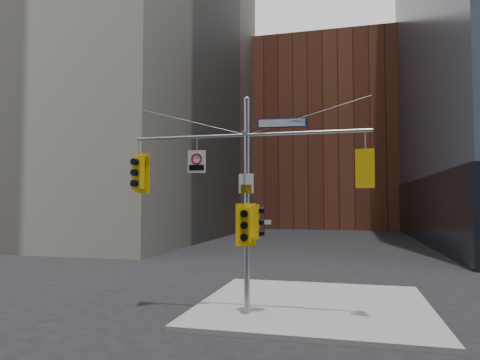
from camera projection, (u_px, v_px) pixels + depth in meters
The scene contains 13 objects.
ground at pixel (231, 337), 11.96m from camera, with size 160.00×160.00×0.00m, color black.
sidewalk_corner at pixel (314, 305), 15.35m from camera, with size 8.00×8.00×0.15m, color gray.
brick_midrise at pixel (326, 139), 68.85m from camera, with size 26.00×20.00×28.00m, color brown.
signal_assembly at pixel (247, 182), 14.12m from camera, with size 8.00×0.80×7.30m.
traffic_light_west_arm at pixel (138, 173), 15.12m from camera, with size 0.67×0.59×1.41m.
traffic_light_east_arm at pixel (366, 169), 13.22m from camera, with size 0.57×0.51×1.21m.
traffic_light_pole_side at pixel (257, 221), 13.99m from camera, with size 0.45×0.38×1.11m.
traffic_light_pole_front at pixel (245, 225), 13.79m from camera, with size 0.67×0.56×1.39m.
street_sign_blade at pixel (282, 123), 13.94m from camera, with size 1.60×0.19×0.31m.
regulatory_sign_arm at pixel (197, 161), 14.57m from camera, with size 0.62×0.13×0.77m.
regulatory_sign_pole at pixel (246, 184), 14.01m from camera, with size 0.49×0.05×0.64m.
street_blade_ew at pixel (260, 222), 13.95m from camera, with size 0.71×0.09×0.14m.
street_blade_ns at pixel (250, 234), 14.48m from camera, with size 0.05×0.75×0.15m.
Camera 1 is at (3.23, -11.74, 3.76)m, focal length 32.00 mm.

